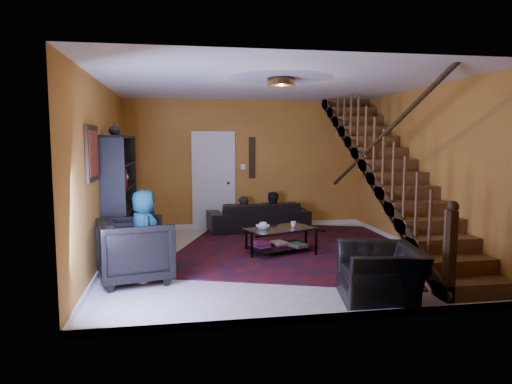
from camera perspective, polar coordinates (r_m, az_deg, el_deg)
floor at (r=7.59m, az=1.68°, el=-8.21°), size 5.50×5.50×0.00m
room at (r=8.73m, az=-8.71°, el=-6.00°), size 5.50×5.50×5.50m
staircase at (r=8.05m, az=16.71°, el=2.46°), size 0.95×5.02×3.18m
bookshelf at (r=7.92m, az=-16.52°, el=-0.75°), size 0.35×1.80×2.00m
door at (r=9.99m, az=-5.32°, el=1.26°), size 0.82×0.05×2.05m
framed_picture at (r=6.40m, az=-19.80°, el=4.57°), size 0.04×0.74×0.74m
wall_hanging at (r=10.07m, az=-0.51°, el=4.32°), size 0.14×0.03×0.90m
ceiling_fixture at (r=6.62m, az=3.16°, el=13.57°), size 0.40×0.40×0.10m
rug at (r=8.32m, az=4.55°, el=-6.84°), size 5.02×5.36×0.02m
sofa at (r=9.78m, az=0.30°, el=-3.04°), size 2.19×0.99×0.62m
armchair_left at (r=6.47m, az=-14.83°, el=-7.03°), size 1.14×1.12×0.87m
armchair_right at (r=5.70m, az=15.29°, el=-9.93°), size 1.06×1.16×0.66m
person_adult_a at (r=9.80m, az=-1.63°, el=-3.98°), size 0.45×0.31×1.20m
person_adult_b at (r=9.90m, az=1.94°, el=-3.66°), size 0.65×0.52×1.27m
person_child at (r=6.74m, az=-13.79°, el=-4.90°), size 0.51×0.67×1.23m
coffee_table at (r=7.84m, az=3.05°, el=-5.87°), size 1.32×1.07×0.44m
cup_a at (r=7.75m, az=0.90°, el=-4.20°), size 0.14×0.14×0.10m
cup_b at (r=7.96m, az=4.69°, el=-4.00°), size 0.10×0.10×0.09m
bowl at (r=7.74m, az=0.83°, el=-4.38°), size 0.26×0.26×0.06m
vase at (r=7.37m, az=-17.26°, el=7.53°), size 0.18×0.18×0.19m
popcorn_bucket at (r=6.40m, az=-13.96°, el=-10.20°), size 0.16×0.16×0.17m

